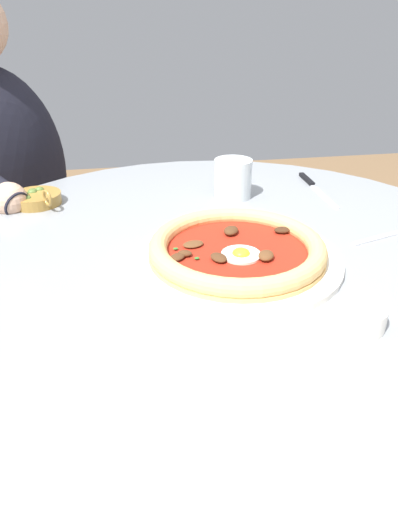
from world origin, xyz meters
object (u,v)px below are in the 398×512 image
(ramekin_capers, at_px, (360,315))
(fork_utensil, at_px, (391,235))
(water_glass, at_px, (233,181))
(dining_table, at_px, (219,311))
(pizza_on_plate, at_px, (237,251))
(olive_pan, at_px, (36,198))
(diner_person, at_px, (12,243))
(steak_knife, at_px, (312,185))

(ramekin_capers, bearing_deg, fork_utensil, -127.68)
(water_glass, relative_size, ramekin_capers, 1.29)
(dining_table, xyz_separation_m, pizza_on_plate, (-0.01, 0.06, 0.15))
(ramekin_capers, bearing_deg, water_glass, -84.58)
(dining_table, xyz_separation_m, water_glass, (-0.08, -0.22, 0.17))
(olive_pan, relative_size, diner_person, 0.10)
(dining_table, distance_m, water_glass, 0.29)
(dining_table, bearing_deg, ramekin_capers, 115.51)
(water_glass, xyz_separation_m, diner_person, (0.55, -0.33, -0.26))
(water_glass, bearing_deg, pizza_on_plate, 77.51)
(pizza_on_plate, relative_size, ramekin_capers, 5.27)
(dining_table, xyz_separation_m, diner_person, (0.47, -0.55, -0.09))
(pizza_on_plate, relative_size, olive_pan, 2.81)
(water_glass, bearing_deg, fork_utensil, 133.71)
(pizza_on_plate, relative_size, fork_utensil, 1.96)
(dining_table, relative_size, steak_knife, 4.68)
(steak_knife, height_order, fork_utensil, steak_knife)
(water_glass, relative_size, steak_knife, 0.37)
(dining_table, distance_m, pizza_on_plate, 0.16)
(olive_pan, height_order, diner_person, diner_person)
(dining_table, height_order, steak_knife, steak_knife)
(dining_table, height_order, pizza_on_plate, pizza_on_plate)
(fork_utensil, relative_size, diner_person, 0.14)
(water_glass, distance_m, olive_pan, 0.41)
(water_glass, relative_size, olive_pan, 0.68)
(pizza_on_plate, xyz_separation_m, steak_knife, (-0.26, -0.32, -0.01))
(ramekin_capers, distance_m, fork_utensil, 0.30)
(water_glass, bearing_deg, diner_person, -30.98)
(water_glass, bearing_deg, dining_table, 71.54)
(dining_table, distance_m, fork_utensil, 0.33)
(ramekin_capers, bearing_deg, steak_knife, -106.35)
(water_glass, xyz_separation_m, steak_knife, (-0.20, -0.04, -0.03))
(ramekin_capers, xyz_separation_m, olive_pan, (0.45, -0.51, -0.00))
(olive_pan, xyz_separation_m, diner_person, (0.14, -0.30, -0.24))
(diner_person, bearing_deg, pizza_on_plate, 128.43)
(dining_table, bearing_deg, steak_knife, -136.12)
(diner_person, bearing_deg, water_glass, 149.02)
(steak_knife, bearing_deg, pizza_on_plate, 50.97)
(pizza_on_plate, height_order, water_glass, water_glass)
(water_glass, bearing_deg, olive_pan, -3.93)
(pizza_on_plate, distance_m, olive_pan, 0.46)
(dining_table, distance_m, ramekin_capers, 0.32)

